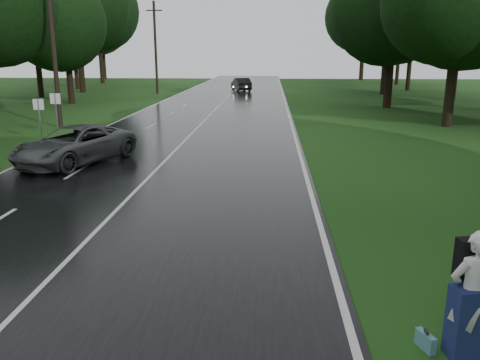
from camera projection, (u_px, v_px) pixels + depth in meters
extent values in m
plane|color=#1D4514|center=(71.00, 258.00, 10.86)|extent=(160.00, 160.00, 0.00)
cube|color=black|center=(199.00, 127.00, 30.16)|extent=(12.00, 140.00, 0.04)
cube|color=silver|center=(199.00, 126.00, 30.15)|extent=(0.12, 140.00, 0.01)
imported|color=#515456|center=(75.00, 145.00, 19.94)|extent=(4.45, 6.04, 1.52)
imported|color=black|center=(241.00, 84.00, 58.65)|extent=(2.87, 4.95, 1.54)
imported|color=silver|center=(472.00, 295.00, 7.12)|extent=(0.81, 0.61, 2.03)
cube|color=navy|center=(469.00, 322.00, 7.23)|extent=(0.63, 0.47, 1.14)
cube|color=black|center=(472.00, 259.00, 7.28)|extent=(0.50, 0.32, 0.65)
cube|color=teal|center=(425.00, 341.00, 7.50)|extent=(0.24, 0.40, 0.28)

